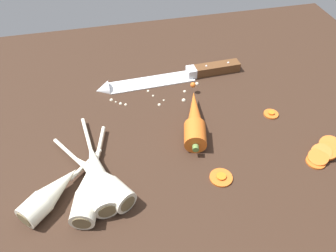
# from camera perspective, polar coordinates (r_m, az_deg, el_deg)

# --- Properties ---
(ground_plane) EXTENTS (1.20, 0.90, 0.04)m
(ground_plane) POSITION_cam_1_polar(r_m,az_deg,el_deg) (0.71, -0.36, -0.94)
(ground_plane) COLOR #332116
(chefs_knife) EXTENTS (0.35, 0.05, 0.04)m
(chefs_knife) POSITION_cam_1_polar(r_m,az_deg,el_deg) (0.81, -0.03, 8.10)
(chefs_knife) COLOR silver
(chefs_knife) RESTS_ON ground_plane
(whole_carrot) EXTENTS (0.08, 0.20, 0.04)m
(whole_carrot) POSITION_cam_1_polar(r_m,az_deg,el_deg) (0.68, 4.43, 1.23)
(whole_carrot) COLOR #D6601E
(whole_carrot) RESTS_ON ground_plane
(parsnip_front) EXTENTS (0.07, 0.22, 0.04)m
(parsnip_front) POSITION_cam_1_polar(r_m,az_deg,el_deg) (0.59, -12.92, -9.62)
(parsnip_front) COLOR silver
(parsnip_front) RESTS_ON ground_plane
(parsnip_mid_left) EXTENTS (0.13, 0.19, 0.04)m
(parsnip_mid_left) POSITION_cam_1_polar(r_m,az_deg,el_deg) (0.59, -11.17, -8.75)
(parsnip_mid_left) COLOR silver
(parsnip_mid_left) RESTS_ON ground_plane
(parsnip_mid_right) EXTENTS (0.14, 0.14, 0.04)m
(parsnip_mid_right) POSITION_cam_1_polar(r_m,az_deg,el_deg) (0.59, -18.85, -10.56)
(parsnip_mid_right) COLOR silver
(parsnip_mid_right) RESTS_ON ground_plane
(parsnip_back) EXTENTS (0.06, 0.23, 0.04)m
(parsnip_back) POSITION_cam_1_polar(r_m,az_deg,el_deg) (0.60, -11.69, -7.98)
(parsnip_back) COLOR silver
(parsnip_back) RESTS_ON ground_plane
(carrot_slice_stack) EXTENTS (0.08, 0.06, 0.03)m
(carrot_slice_stack) POSITION_cam_1_polar(r_m,az_deg,el_deg) (0.69, 24.40, -4.16)
(carrot_slice_stack) COLOR #D6601E
(carrot_slice_stack) RESTS_ON ground_plane
(carrot_slice_stray_near) EXTENTS (0.04, 0.04, 0.01)m
(carrot_slice_stray_near) POSITION_cam_1_polar(r_m,az_deg,el_deg) (0.61, 8.87, -8.41)
(carrot_slice_stray_near) COLOR #D6601E
(carrot_slice_stray_near) RESTS_ON ground_plane
(carrot_slice_stray_mid) EXTENTS (0.03, 0.03, 0.01)m
(carrot_slice_stray_mid) POSITION_cam_1_polar(r_m,az_deg,el_deg) (0.75, 16.85, 2.02)
(carrot_slice_stray_mid) COLOR #D6601E
(carrot_slice_stray_mid) RESTS_ON ground_plane
(mince_crumbs) EXTENTS (0.21, 0.06, 0.01)m
(mince_crumbs) POSITION_cam_1_polar(r_m,az_deg,el_deg) (0.76, -1.38, 5.11)
(mince_crumbs) COLOR beige
(mince_crumbs) RESTS_ON ground_plane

